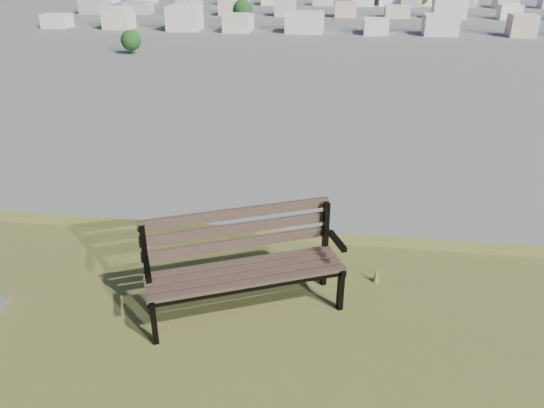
# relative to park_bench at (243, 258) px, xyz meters

# --- Properties ---
(park_bench) EXTENTS (2.09, 1.40, 1.05)m
(park_bench) POSITION_rel_park_bench_xyz_m (0.00, 0.00, 0.00)
(park_bench) COLOR #423026
(park_bench) RESTS_ON hilltop_mesa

